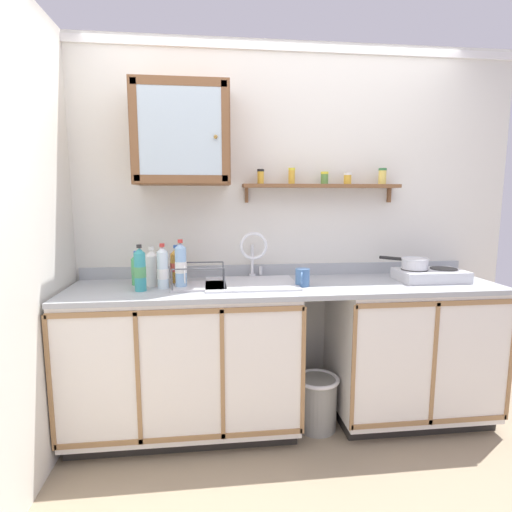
{
  "coord_description": "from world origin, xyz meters",
  "views": [
    {
      "loc": [
        -0.48,
        -2.19,
        1.5
      ],
      "look_at": [
        -0.18,
        0.39,
        1.11
      ],
      "focal_mm": 28.2,
      "sensor_mm": 36.0,
      "label": 1
    }
  ],
  "objects_px": {
    "hot_plate_stove": "(430,275)",
    "saucepan": "(414,263)",
    "bottle_water_clear_2": "(163,269)",
    "mug": "(302,277)",
    "sink": "(251,287)",
    "bottle_soda_green_0": "(137,270)",
    "bottle_water_blue_4": "(181,266)",
    "bottle_detergent_teal_1": "(140,270)",
    "bottle_juice_amber_5": "(177,266)",
    "trash_bin": "(317,401)",
    "wall_cabinet": "(182,135)",
    "bottle_opaque_white_3": "(152,268)",
    "dish_rack": "(198,284)"
  },
  "relations": [
    {
      "from": "hot_plate_stove",
      "to": "saucepan",
      "type": "bearing_deg",
      "value": 167.69
    },
    {
      "from": "bottle_water_clear_2",
      "to": "mug",
      "type": "bearing_deg",
      "value": -2.75
    },
    {
      "from": "sink",
      "to": "hot_plate_stove",
      "type": "xyz_separation_m",
      "value": [
        1.19,
        -0.04,
        0.06
      ]
    },
    {
      "from": "bottle_soda_green_0",
      "to": "bottle_water_blue_4",
      "type": "xyz_separation_m",
      "value": [
        0.28,
        -0.13,
        0.04
      ]
    },
    {
      "from": "hot_plate_stove",
      "to": "bottle_detergent_teal_1",
      "type": "bearing_deg",
      "value": -177.43
    },
    {
      "from": "bottle_juice_amber_5",
      "to": "trash_bin",
      "type": "bearing_deg",
      "value": -10.7
    },
    {
      "from": "bottle_juice_amber_5",
      "to": "hot_plate_stove",
      "type": "bearing_deg",
      "value": -3.0
    },
    {
      "from": "bottle_soda_green_0",
      "to": "wall_cabinet",
      "type": "bearing_deg",
      "value": 11.84
    },
    {
      "from": "sink",
      "to": "bottle_detergent_teal_1",
      "type": "distance_m",
      "value": 0.69
    },
    {
      "from": "bottle_water_blue_4",
      "to": "bottle_juice_amber_5",
      "type": "bearing_deg",
      "value": 106.43
    },
    {
      "from": "bottle_detergent_teal_1",
      "to": "trash_bin",
      "type": "distance_m",
      "value": 1.4
    },
    {
      "from": "bottle_juice_amber_5",
      "to": "bottle_detergent_teal_1",
      "type": "bearing_deg",
      "value": -139.19
    },
    {
      "from": "sink",
      "to": "trash_bin",
      "type": "distance_m",
      "value": 0.86
    },
    {
      "from": "bottle_water_clear_2",
      "to": "trash_bin",
      "type": "height_order",
      "value": "bottle_water_clear_2"
    },
    {
      "from": "saucepan",
      "to": "bottle_detergent_teal_1",
      "type": "distance_m",
      "value": 1.75
    },
    {
      "from": "hot_plate_stove",
      "to": "trash_bin",
      "type": "bearing_deg",
      "value": -174.06
    },
    {
      "from": "bottle_soda_green_0",
      "to": "bottle_water_clear_2",
      "type": "relative_size",
      "value": 0.79
    },
    {
      "from": "wall_cabinet",
      "to": "saucepan",
      "type": "bearing_deg",
      "value": -5.06
    },
    {
      "from": "saucepan",
      "to": "bottle_detergent_teal_1",
      "type": "height_order",
      "value": "bottle_detergent_teal_1"
    },
    {
      "from": "hot_plate_stove",
      "to": "bottle_water_clear_2",
      "type": "distance_m",
      "value": 1.73
    },
    {
      "from": "bottle_soda_green_0",
      "to": "bottle_water_blue_4",
      "type": "height_order",
      "value": "bottle_water_blue_4"
    },
    {
      "from": "bottle_detergent_teal_1",
      "to": "bottle_opaque_white_3",
      "type": "bearing_deg",
      "value": 71.19
    },
    {
      "from": "sink",
      "to": "bottle_soda_green_0",
      "type": "distance_m",
      "value": 0.73
    },
    {
      "from": "bottle_water_blue_4",
      "to": "trash_bin",
      "type": "relative_size",
      "value": 0.85
    },
    {
      "from": "trash_bin",
      "to": "saucepan",
      "type": "bearing_deg",
      "value": 8.85
    },
    {
      "from": "bottle_opaque_white_3",
      "to": "wall_cabinet",
      "type": "height_order",
      "value": "wall_cabinet"
    },
    {
      "from": "wall_cabinet",
      "to": "bottle_water_blue_4",
      "type": "bearing_deg",
      "value": -94.59
    },
    {
      "from": "bottle_detergent_teal_1",
      "to": "dish_rack",
      "type": "distance_m",
      "value": 0.35
    },
    {
      "from": "bottle_soda_green_0",
      "to": "bottle_water_blue_4",
      "type": "distance_m",
      "value": 0.31
    },
    {
      "from": "bottle_water_clear_2",
      "to": "bottle_juice_amber_5",
      "type": "xyz_separation_m",
      "value": [
        0.07,
        0.11,
        -0.01
      ]
    },
    {
      "from": "trash_bin",
      "to": "mug",
      "type": "bearing_deg",
      "value": 170.99
    },
    {
      "from": "trash_bin",
      "to": "sink",
      "type": "bearing_deg",
      "value": 164.05
    },
    {
      "from": "mug",
      "to": "wall_cabinet",
      "type": "relative_size",
      "value": 0.21
    },
    {
      "from": "bottle_opaque_white_3",
      "to": "mug",
      "type": "distance_m",
      "value": 0.94
    },
    {
      "from": "saucepan",
      "to": "bottle_soda_green_0",
      "type": "relative_size",
      "value": 1.25
    },
    {
      "from": "bottle_water_clear_2",
      "to": "bottle_juice_amber_5",
      "type": "bearing_deg",
      "value": 56.21
    },
    {
      "from": "hot_plate_stove",
      "to": "saucepan",
      "type": "height_order",
      "value": "saucepan"
    },
    {
      "from": "bottle_detergent_teal_1",
      "to": "wall_cabinet",
      "type": "relative_size",
      "value": 0.45
    },
    {
      "from": "wall_cabinet",
      "to": "trash_bin",
      "type": "height_order",
      "value": "wall_cabinet"
    },
    {
      "from": "hot_plate_stove",
      "to": "bottle_soda_green_0",
      "type": "relative_size",
      "value": 1.99
    },
    {
      "from": "sink",
      "to": "dish_rack",
      "type": "distance_m",
      "value": 0.35
    },
    {
      "from": "hot_plate_stove",
      "to": "bottle_juice_amber_5",
      "type": "relative_size",
      "value": 1.72
    },
    {
      "from": "bottle_opaque_white_3",
      "to": "bottle_soda_green_0",
      "type": "bearing_deg",
      "value": 161.2
    },
    {
      "from": "saucepan",
      "to": "wall_cabinet",
      "type": "bearing_deg",
      "value": 174.94
    },
    {
      "from": "bottle_water_blue_4",
      "to": "dish_rack",
      "type": "height_order",
      "value": "bottle_water_blue_4"
    },
    {
      "from": "sink",
      "to": "wall_cabinet",
      "type": "bearing_deg",
      "value": 164.34
    },
    {
      "from": "saucepan",
      "to": "bottle_soda_green_0",
      "type": "bearing_deg",
      "value": 177.77
    },
    {
      "from": "hot_plate_stove",
      "to": "bottle_soda_green_0",
      "type": "distance_m",
      "value": 1.91
    },
    {
      "from": "dish_rack",
      "to": "wall_cabinet",
      "type": "relative_size",
      "value": 0.54
    },
    {
      "from": "bottle_water_clear_2",
      "to": "saucepan",
      "type": "bearing_deg",
      "value": 1.61
    }
  ]
}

